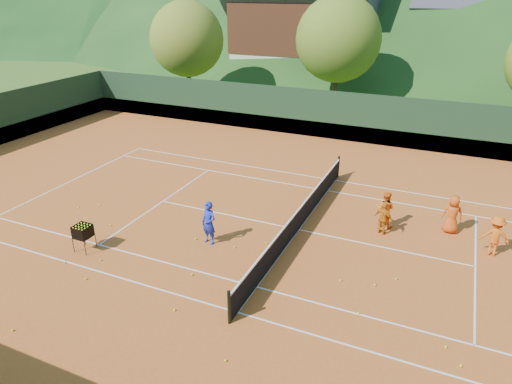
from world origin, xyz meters
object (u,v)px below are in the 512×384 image
at_px(coach, 209,223).
at_px(chalet_left, 305,21).
at_px(student_d, 495,236).
at_px(ball_hopper, 83,232).
at_px(tennis_net, 299,218).
at_px(student_a, 385,209).
at_px(chalet_mid, 483,31).
at_px(student_c, 452,214).
at_px(student_b, 383,219).

xyz_separation_m(coach, chalet_left, (-7.29, 32.31, 4.79)).
height_order(student_d, ball_hopper, student_d).
height_order(student_d, tennis_net, student_d).
xyz_separation_m(student_a, ball_hopper, (-9.58, -6.27, 0.00)).
height_order(ball_hopper, chalet_left, chalet_left).
bearing_deg(chalet_mid, student_c, -91.01).
relative_size(student_d, tennis_net, 0.13).
distance_m(student_b, chalet_mid, 33.40).
height_order(coach, chalet_mid, chalet_mid).
relative_size(student_a, ball_hopper, 1.48).
height_order(student_d, chalet_left, chalet_left).
bearing_deg(student_c, chalet_mid, -100.14).
bearing_deg(student_d, chalet_left, -64.21).
relative_size(student_b, chalet_left, 0.10).
relative_size(coach, ball_hopper, 1.67).
height_order(student_b, ball_hopper, student_b).
height_order(student_c, tennis_net, student_c).
bearing_deg(tennis_net, chalet_mid, 79.99).
distance_m(student_d, tennis_net, 6.98).
bearing_deg(coach, student_a, 48.21).
bearing_deg(chalet_mid, student_b, -95.10).
bearing_deg(student_b, ball_hopper, 54.84).
height_order(coach, student_c, coach).
relative_size(coach, student_a, 1.12).
distance_m(coach, student_c, 9.32).
xyz_separation_m(tennis_net, chalet_mid, (6.00, 34.00, 4.47)).
distance_m(student_b, student_d, 3.84).
distance_m(student_b, chalet_left, 32.18).
xyz_separation_m(student_b, student_d, (3.83, 0.07, 0.10)).
bearing_deg(student_b, chalet_left, -41.07).
xyz_separation_m(student_c, tennis_net, (-5.44, -2.22, -0.27)).
height_order(coach, tennis_net, coach).
height_order(coach, student_b, coach).
bearing_deg(student_a, student_d, 177.11).
xyz_separation_m(student_a, student_b, (0.06, -0.67, -0.09)).
xyz_separation_m(coach, student_b, (5.76, 3.32, -0.18)).
distance_m(student_d, ball_hopper, 14.62).
distance_m(student_c, chalet_left, 32.15).
bearing_deg(student_c, tennis_net, 13.05).
bearing_deg(student_c, chalet_left, -70.06).
distance_m(student_a, student_b, 0.68).
bearing_deg(coach, tennis_net, 53.65).
bearing_deg(student_a, chalet_left, -59.48).
relative_size(coach, student_d, 1.10).
bearing_deg(ball_hopper, student_b, 30.16).
xyz_separation_m(coach, student_c, (8.15, 4.52, -0.06)).
bearing_deg(chalet_mid, student_d, -88.45).
height_order(coach, student_a, coach).
bearing_deg(student_d, chalet_mid, -92.95).
xyz_separation_m(ball_hopper, chalet_left, (-3.41, 34.59, 4.88)).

